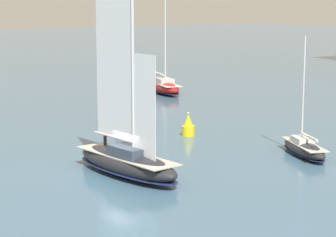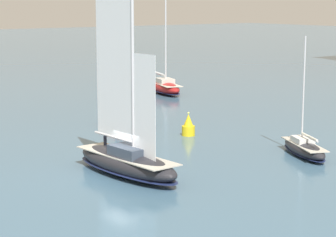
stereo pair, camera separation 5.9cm
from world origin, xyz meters
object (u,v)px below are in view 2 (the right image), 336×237
Objects in this scene: sailboat_moored_near_marina at (164,86)px; channel_buoy at (188,126)px; sailboat_main at (127,159)px; sailboat_moored_far_slip at (304,148)px; motor_tender at (124,119)px.

channel_buoy is (19.95, -12.32, -0.05)m from sailboat_moored_near_marina.
sailboat_moored_near_marina is at bearing 140.21° from sailboat_main.
sailboat_main is 1.54× the size of sailboat_moored_far_slip.
sailboat_moored_near_marina is 23.44m from channel_buoy.
channel_buoy reaches higher than motor_tender.
sailboat_moored_far_slip reaches higher than channel_buoy.
motor_tender is at bearing 147.86° from sailboat_main.
motor_tender is at bearing -165.27° from channel_buoy.
sailboat_main is 15.62m from motor_tender.
channel_buoy is at bearing 14.73° from motor_tender.
sailboat_main reaches higher than motor_tender.
sailboat_main is at bearing -32.14° from motor_tender.
channel_buoy is (-9.67, -2.03, 0.18)m from sailboat_moored_far_slip.
sailboat_moored_near_marina is at bearing 148.30° from channel_buoy.
sailboat_moored_far_slip is (29.61, -10.29, -0.22)m from sailboat_moored_near_marina.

